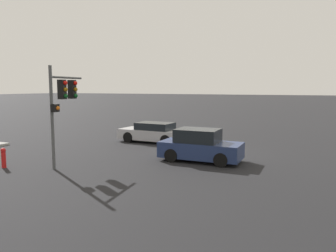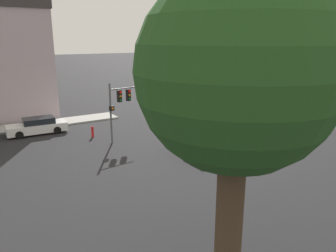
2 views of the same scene
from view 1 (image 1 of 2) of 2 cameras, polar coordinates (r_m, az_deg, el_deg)
ground_plane at (r=18.67m, az=6.54°, el=-4.62°), size 300.00×300.00×0.00m
traffic_signal at (r=15.89m, az=-17.83°, el=4.78°), size 0.74×2.53×4.62m
crossing_car_0 at (r=16.43m, az=5.60°, el=-3.51°), size 4.02×1.91×1.61m
crossing_car_1 at (r=21.92m, az=-2.59°, el=-1.17°), size 4.64×2.05×1.33m
fire_hydrant at (r=16.80m, az=-26.72°, el=-4.88°), size 0.22×0.22×0.92m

